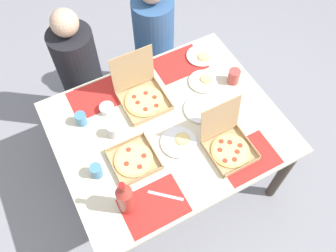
{
  "coord_description": "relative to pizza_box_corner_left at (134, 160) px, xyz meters",
  "views": [
    {
      "loc": [
        -0.56,
        -1.06,
        2.69
      ],
      "look_at": [
        0.0,
        0.0,
        0.76
      ],
      "focal_mm": 37.75,
      "sensor_mm": 36.0,
      "label": 1
    }
  ],
  "objects": [
    {
      "name": "soda_bottle",
      "position": [
        -0.15,
        -0.25,
        0.12
      ],
      "size": [
        0.09,
        0.09,
        0.32
      ],
      "color": "#B2382D",
      "rests_on": "dining_table"
    },
    {
      "name": "diner_right_seat",
      "position": [
        0.62,
        0.96,
        -0.23
      ],
      "size": [
        0.32,
        0.32,
        1.21
      ],
      "color": "#33598C",
      "rests_on": "ground_plane"
    },
    {
      "name": "plate_middle",
      "position": [
        0.69,
        0.32,
        -0.0
      ],
      "size": [
        0.2,
        0.2,
        0.03
      ],
      "color": "white",
      "rests_on": "dining_table"
    },
    {
      "name": "knife_by_far_right",
      "position": [
        0.06,
        -0.29,
        -0.01
      ],
      "size": [
        0.17,
        0.15,
        0.0
      ],
      "primitive_type": "cube",
      "rotation": [
        0.0,
        0.0,
        2.42
      ],
      "color": "#B7B7BC",
      "rests_on": "dining_table"
    },
    {
      "name": "placemat_near_right",
      "position": [
        0.62,
        -0.31,
        -0.01
      ],
      "size": [
        0.36,
        0.26,
        0.0
      ],
      "primitive_type": "cube",
      "color": "red",
      "rests_on": "dining_table"
    },
    {
      "name": "placemat_far_left",
      "position": [
        -0.02,
        0.55,
        -0.01
      ],
      "size": [
        0.36,
        0.26,
        0.0
      ],
      "primitive_type": "cube",
      "color": "red",
      "rests_on": "dining_table"
    },
    {
      "name": "condiment_bowl",
      "position": [
        0.0,
        0.41,
        0.01
      ],
      "size": [
        0.1,
        0.1,
        0.05
      ],
      "primitive_type": "cylinder",
      "color": "white",
      "rests_on": "dining_table"
    },
    {
      "name": "pizza_box_center",
      "position": [
        0.55,
        -0.19,
        0.04
      ],
      "size": [
        0.27,
        0.3,
        0.3
      ],
      "color": "tan",
      "rests_on": "dining_table"
    },
    {
      "name": "knife_by_far_left",
      "position": [
        0.82,
        -0.03,
        -0.01
      ],
      "size": [
        0.19,
        0.13,
        0.0
      ],
      "primitive_type": "cube",
      "rotation": [
        0.0,
        0.0,
        3.71
      ],
      "color": "#B7B7BC",
      "rests_on": "dining_table"
    },
    {
      "name": "dining_table",
      "position": [
        0.3,
        0.12,
        -0.11
      ],
      "size": [
        1.42,
        1.16,
        0.76
      ],
      "color": "#3F3328",
      "rests_on": "ground_plane"
    },
    {
      "name": "pizza_box_edge_far",
      "position": [
        0.25,
        0.4,
        0.04
      ],
      "size": [
        0.3,
        0.31,
        0.33
      ],
      "color": "tan",
      "rests_on": "dining_table"
    },
    {
      "name": "placemat_far_right",
      "position": [
        0.62,
        0.55,
        -0.01
      ],
      "size": [
        0.36,
        0.26,
        0.0
      ],
      "primitive_type": "cube",
      "color": "red",
      "rests_on": "dining_table"
    },
    {
      "name": "pizza_box_corner_left",
      "position": [
        0.0,
        0.0,
        0.0
      ],
      "size": [
        0.27,
        0.27,
        0.04
      ],
      "color": "tan",
      "rests_on": "dining_table"
    },
    {
      "name": "plate_far_left",
      "position": [
        0.79,
        0.53,
        -0.0
      ],
      "size": [
        0.21,
        0.21,
        0.03
      ],
      "color": "white",
      "rests_on": "dining_table"
    },
    {
      "name": "diner_left_seat",
      "position": [
        -0.02,
        0.96,
        -0.24
      ],
      "size": [
        0.32,
        0.32,
        1.19
      ],
      "color": "black",
      "rests_on": "ground_plane"
    },
    {
      "name": "plate_near_left",
      "position": [
        0.3,
        -0.02,
        -0.0
      ],
      "size": [
        0.23,
        0.23,
        0.03
      ],
      "color": "white",
      "rests_on": "dining_table"
    },
    {
      "name": "cup_clear_left",
      "position": [
        -0.03,
        0.23,
        0.04
      ],
      "size": [
        0.07,
        0.07,
        0.09
      ],
      "primitive_type": "cylinder",
      "color": "silver",
      "rests_on": "dining_table"
    },
    {
      "name": "plate_near_right",
      "position": [
        0.55,
        0.13,
        -0.0
      ],
      "size": [
        0.23,
        0.23,
        0.02
      ],
      "color": "white",
      "rests_on": "dining_table"
    },
    {
      "name": "cup_clear_right",
      "position": [
        -0.18,
        0.41,
        0.03
      ],
      "size": [
        0.07,
        0.07,
        0.09
      ],
      "primitive_type": "cylinder",
      "color": "teal",
      "rests_on": "dining_table"
    },
    {
      "name": "ground_plane",
      "position": [
        0.3,
        0.12,
        -0.78
      ],
      "size": [
        6.0,
        6.0,
        0.0
      ],
      "primitive_type": "plane",
      "color": "gray"
    },
    {
      "name": "placemat_near_left",
      "position": [
        -0.02,
        -0.31,
        -0.01
      ],
      "size": [
        0.36,
        0.26,
        0.0
      ],
      "primitive_type": "cube",
      "color": "red",
      "rests_on": "dining_table"
    },
    {
      "name": "cup_red",
      "position": [
        -0.23,
        0.02,
        0.03
      ],
      "size": [
        0.07,
        0.07,
        0.09
      ],
      "primitive_type": "cylinder",
      "color": "teal",
      "rests_on": "dining_table"
    },
    {
      "name": "cup_dark",
      "position": [
        0.87,
        0.23,
        0.04
      ],
      "size": [
        0.08,
        0.08,
        0.11
      ],
      "primitive_type": "cylinder",
      "color": "#BF4742",
      "rests_on": "dining_table"
    }
  ]
}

